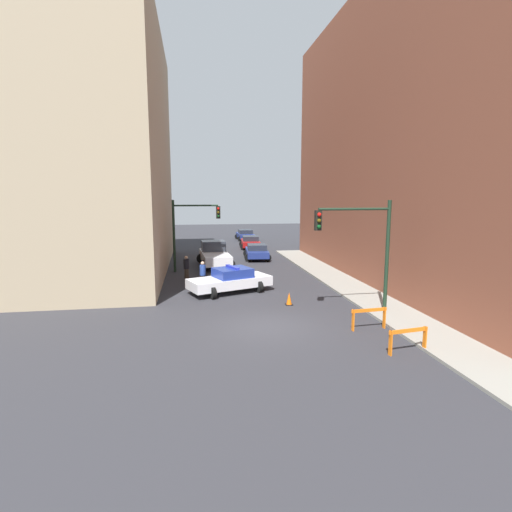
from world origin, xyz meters
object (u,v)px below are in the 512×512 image
object	(u,v)px
police_car	(230,280)
parked_car_far	(245,235)
white_truck	(215,254)
traffic_light_far	(189,225)
barrier_mid	(369,315)
traffic_cone	(289,299)
traffic_light_near	(364,239)
barrier_front	(408,336)
parked_car_near	(257,251)
pedestrian_crossing	(203,275)
pedestrian_corner	(186,268)
parked_car_mid	(250,242)

from	to	relation	value
police_car	parked_car_far	bearing A→B (deg)	-30.64
white_truck	traffic_light_far	bearing A→B (deg)	-135.69
parked_car_far	barrier_mid	xyz separation A→B (m)	(0.70, -33.72, -0.06)
barrier_mid	white_truck	bearing A→B (deg)	108.70
parked_car_far	traffic_cone	size ratio (longest dim) A/B	6.61
traffic_light_far	parked_car_far	size ratio (longest dim) A/B	1.20
traffic_light_near	police_car	size ratio (longest dim) A/B	1.03
barrier_front	traffic_light_far	bearing A→B (deg)	114.65
traffic_light_near	traffic_light_far	distance (m)	14.32
barrier_mid	parked_car_near	bearing A→B (deg)	94.93
parked_car_far	barrier_mid	world-z (taller)	parked_car_far
white_truck	parked_car_near	distance (m)	4.77
traffic_light_far	pedestrian_crossing	xyz separation A→B (m)	(0.77, -5.62, -2.54)
traffic_light_near	pedestrian_crossing	distance (m)	9.94
white_truck	pedestrian_corner	distance (m)	5.78
traffic_cone	barrier_front	bearing A→B (deg)	-68.66
traffic_cone	barrier_mid	bearing A→B (deg)	-60.39
white_truck	parked_car_mid	distance (m)	10.81
parked_car_far	traffic_cone	world-z (taller)	parked_car_far
police_car	parked_car_far	world-z (taller)	police_car
pedestrian_crossing	barrier_mid	size ratio (longest dim) A/B	1.04
pedestrian_crossing	police_car	bearing A→B (deg)	83.21
police_car	white_truck	distance (m)	8.86
traffic_light_far	pedestrian_corner	distance (m)	4.15
white_truck	barrier_mid	bearing A→B (deg)	-74.76
traffic_light_near	barrier_front	size ratio (longest dim) A/B	3.27
parked_car_far	traffic_cone	xyz separation A→B (m)	(-1.68, -29.54, -0.36)
parked_car_far	barrier_front	size ratio (longest dim) A/B	2.73
traffic_light_near	pedestrian_corner	distance (m)	12.20
barrier_mid	traffic_cone	xyz separation A→B (m)	(-2.38, 4.18, -0.30)
traffic_light_near	parked_car_far	bearing A→B (deg)	92.46
traffic_light_near	barrier_mid	xyz separation A→B (m)	(-0.66, -2.21, -2.91)
pedestrian_crossing	traffic_cone	world-z (taller)	pedestrian_crossing
white_truck	parked_car_near	size ratio (longest dim) A/B	1.24
traffic_light_near	pedestrian_crossing	bearing A→B (deg)	139.31
parked_car_near	parked_car_far	xyz separation A→B (m)	(0.94, 14.73, 0.00)
traffic_light_near	traffic_cone	distance (m)	4.84
police_car	traffic_light_near	bearing A→B (deg)	-152.99
traffic_light_far	parked_car_near	size ratio (longest dim) A/B	1.17
traffic_light_far	white_truck	world-z (taller)	traffic_light_far
traffic_cone	pedestrian_corner	bearing A→B (deg)	128.30
parked_car_near	barrier_mid	world-z (taller)	parked_car_near
traffic_light_far	traffic_cone	size ratio (longest dim) A/B	7.93
barrier_mid	traffic_cone	distance (m)	4.82
parked_car_mid	barrier_mid	bearing A→B (deg)	-83.07
pedestrian_crossing	pedestrian_corner	world-z (taller)	same
traffic_light_near	parked_car_far	size ratio (longest dim) A/B	1.20
traffic_cone	traffic_light_near	bearing A→B (deg)	-32.99
traffic_light_near	barrier_mid	size ratio (longest dim) A/B	3.25
traffic_light_near	pedestrian_corner	xyz separation A→B (m)	(-8.25, 8.58, -2.67)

